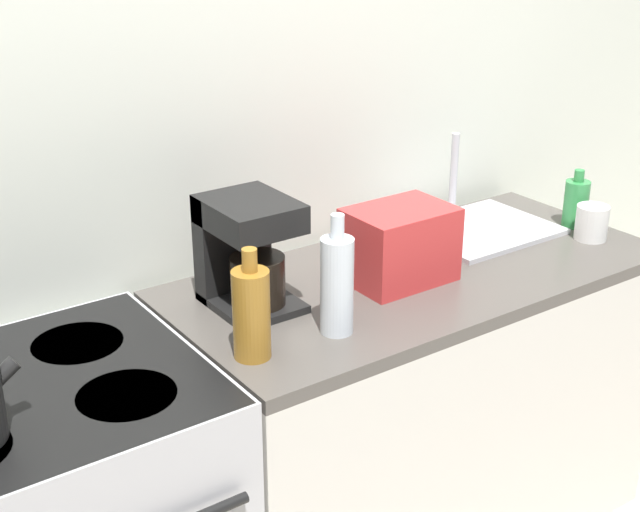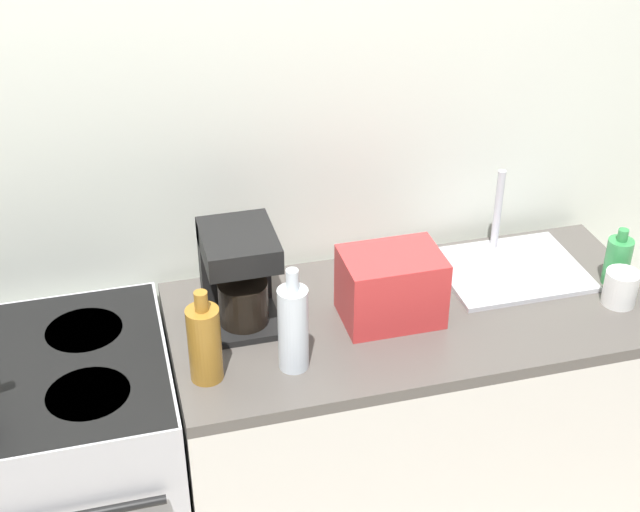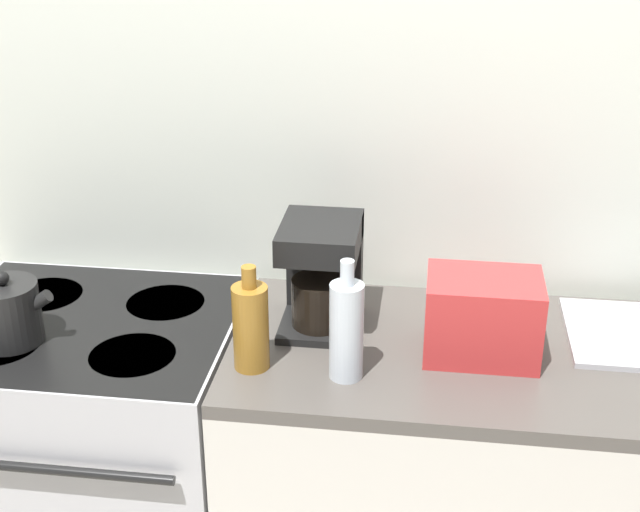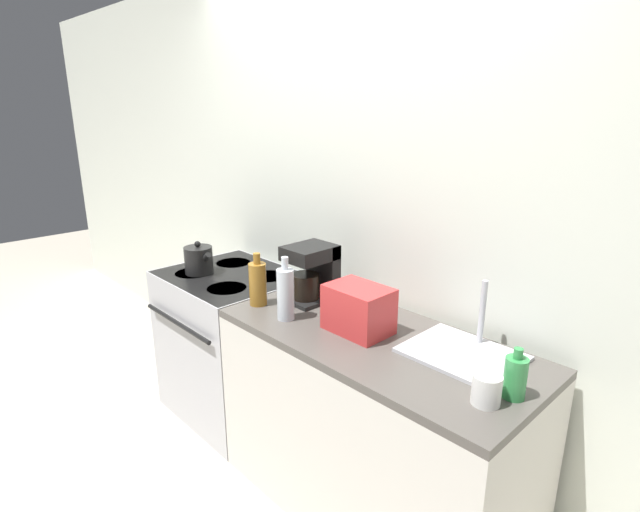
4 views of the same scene
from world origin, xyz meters
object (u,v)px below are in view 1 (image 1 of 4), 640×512
at_px(bottle_amber, 251,313).
at_px(bottle_clear, 337,284).
at_px(bottle_green, 576,203).
at_px(cup_white, 592,223).
at_px(coffee_maker, 246,248).
at_px(toaster, 399,244).

bearing_deg(bottle_amber, bottle_clear, -3.15).
xyz_separation_m(bottle_green, cup_white, (-0.05, -0.10, -0.02)).
bearing_deg(coffee_maker, bottle_amber, -118.60).
bearing_deg(cup_white, bottle_clear, -177.52).
bearing_deg(coffee_maker, toaster, -15.38).
height_order(bottle_amber, cup_white, bottle_amber).
xyz_separation_m(coffee_maker, bottle_green, (1.11, -0.11, -0.07)).
bearing_deg(coffee_maker, bottle_green, -5.89).
relative_size(bottle_clear, bottle_amber, 1.13).
bearing_deg(cup_white, coffee_maker, 168.56).
relative_size(toaster, coffee_maker, 0.97).
bearing_deg(bottle_clear, bottle_amber, 176.85).
height_order(bottle_clear, bottle_green, bottle_clear).
relative_size(coffee_maker, bottle_amber, 1.08).
xyz_separation_m(toaster, bottle_clear, (-0.31, -0.15, 0.02)).
xyz_separation_m(bottle_clear, bottle_green, (1.02, 0.14, -0.05)).
distance_m(bottle_clear, bottle_amber, 0.23).
bearing_deg(toaster, bottle_amber, -166.04).
bearing_deg(bottle_green, bottle_amber, -174.00).
height_order(toaster, bottle_clear, bottle_clear).
bearing_deg(bottle_green, bottle_clear, -172.00).
bearing_deg(cup_white, bottle_green, 65.52).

